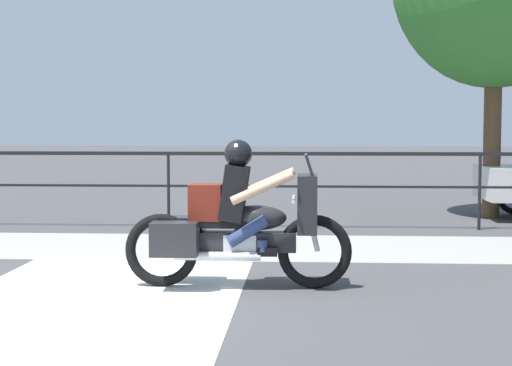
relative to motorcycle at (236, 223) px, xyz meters
name	(u,v)px	position (x,y,z in m)	size (l,w,h in m)	color
ground_plane	(72,300)	(-1.55, -0.68, -0.68)	(120.00, 120.00, 0.00)	#424244
sidewalk_band	(143,246)	(-1.55, 2.72, -0.67)	(44.00, 2.40, 0.01)	#99968E
crosswalk_band	(91,304)	(-1.31, -0.88, -0.68)	(2.76, 6.00, 0.01)	silver
fence_railing	(168,168)	(-1.55, 4.80, 0.31)	(36.00, 0.05, 1.27)	black
motorcycle	(236,223)	(0.00, 0.00, 0.00)	(2.38, 0.76, 1.55)	black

